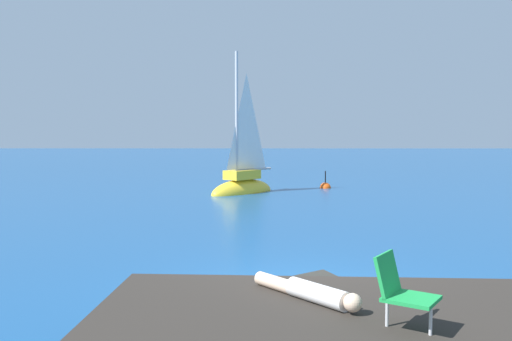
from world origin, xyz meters
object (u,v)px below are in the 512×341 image
at_px(marker_buoy, 325,188).
at_px(person_sunbather, 310,292).
at_px(beach_chair, 400,288).
at_px(sailboat_near, 242,185).

bearing_deg(marker_buoy, person_sunbather, -97.28).
bearing_deg(beach_chair, sailboat_near, 130.23).
distance_m(sailboat_near, marker_buoy, 4.60).
bearing_deg(sailboat_near, beach_chair, 49.24).
xyz_separation_m(sailboat_near, person_sunbather, (1.43, -18.41, 0.46)).
bearing_deg(sailboat_near, marker_buoy, 160.16).
bearing_deg(beach_chair, marker_buoy, 118.80).
bearing_deg(person_sunbather, sailboat_near, -36.18).
relative_size(person_sunbather, marker_buoy, 1.26).
xyz_separation_m(sailboat_near, marker_buoy, (4.06, 2.13, -0.37)).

